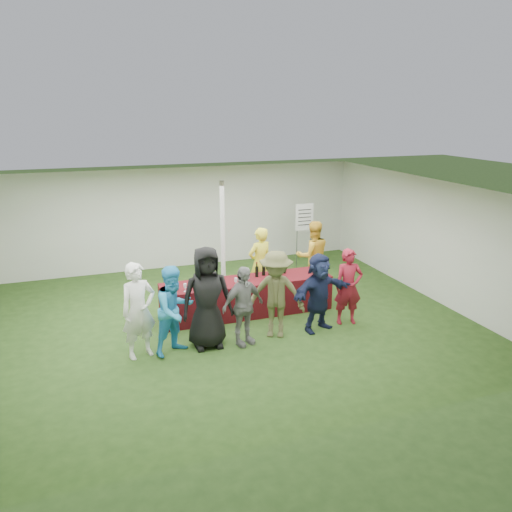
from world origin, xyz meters
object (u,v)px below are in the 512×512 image
object	(u,v)px
serving_table	(247,297)
customer_1	(175,310)
dump_bucket	(318,271)
customer_4	(276,294)
customer_2	(207,298)
customer_6	(348,287)
staff_pourer	(260,264)
wine_list_sign	(304,222)
customer_0	(139,311)
customer_5	(319,292)
customer_3	(243,306)
staff_back	(313,256)

from	to	relation	value
serving_table	customer_1	world-z (taller)	customer_1
dump_bucket	customer_4	bearing A→B (deg)	-143.78
customer_2	customer_6	bearing A→B (deg)	2.28
staff_pourer	wine_list_sign	bearing A→B (deg)	-154.37
serving_table	customer_2	distance (m)	1.76
dump_bucket	customer_0	world-z (taller)	customer_0
dump_bucket	staff_pourer	distance (m)	1.36
serving_table	dump_bucket	world-z (taller)	dump_bucket
wine_list_sign	staff_pourer	size ratio (longest dim) A/B	1.08
customer_0	customer_5	xyz separation A→B (m)	(3.41, -0.04, -0.08)
customer_5	customer_3	bearing A→B (deg)	167.19
staff_back	customer_0	size ratio (longest dim) A/B	0.98
dump_bucket	customer_2	bearing A→B (deg)	-159.99
wine_list_sign	customer_6	xyz separation A→B (m)	(-0.60, -3.45, -0.54)
staff_back	customer_6	xyz separation A→B (m)	(-0.16, -1.99, -0.07)
wine_list_sign	customer_6	size ratio (longest dim) A/B	1.16
customer_1	customer_5	xyz separation A→B (m)	(2.80, 0.02, -0.03)
dump_bucket	customer_3	world-z (taller)	customer_3
staff_pourer	customer_0	xyz separation A→B (m)	(-2.90, -1.90, 0.02)
customer_2	dump_bucket	bearing A→B (deg)	21.06
staff_back	customer_6	size ratio (longest dim) A/B	1.09
wine_list_sign	customer_4	bearing A→B (deg)	-121.79
staff_pourer	staff_back	xyz separation A→B (m)	(1.38, 0.14, 0.01)
staff_pourer	customer_2	xyz separation A→B (m)	(-1.70, -1.91, 0.11)
dump_bucket	customer_5	bearing A→B (deg)	-115.40
wine_list_sign	customer_3	world-z (taller)	wine_list_sign
customer_3	customer_0	bearing A→B (deg)	157.14
staff_pourer	customer_5	xyz separation A→B (m)	(0.51, -1.95, -0.06)
customer_3	customer_5	distance (m)	1.58
customer_2	customer_5	xyz separation A→B (m)	(2.21, -0.04, -0.16)
dump_bucket	staff_pourer	bearing A→B (deg)	136.72
customer_4	customer_5	bearing A→B (deg)	26.83
customer_1	staff_back	bearing A→B (deg)	2.65
customer_0	customer_2	bearing A→B (deg)	-18.08
customer_2	serving_table	bearing A→B (deg)	47.19
dump_bucket	customer_0	size ratio (longest dim) A/B	0.15
staff_pourer	customer_5	size ratio (longest dim) A/B	1.07
staff_pourer	customer_6	distance (m)	2.21
customer_3	customer_2	bearing A→B (deg)	148.92
customer_0	customer_6	xyz separation A→B (m)	(4.11, 0.05, -0.08)
staff_back	customer_3	xyz separation A→B (m)	(-2.44, -2.20, -0.09)
customer_0	customer_3	xyz separation A→B (m)	(1.83, -0.16, -0.11)
wine_list_sign	customer_4	xyz separation A→B (m)	(-2.19, -3.54, -0.47)
staff_pourer	staff_back	world-z (taller)	staff_back
customer_6	customer_4	bearing A→B (deg)	-166.15
dump_bucket	wine_list_sign	distance (m)	2.71
customer_4	staff_pourer	bearing A→B (deg)	106.52
staff_back	dump_bucket	bearing A→B (deg)	76.31
customer_5	customer_6	xyz separation A→B (m)	(0.70, 0.10, -0.00)
dump_bucket	staff_back	world-z (taller)	staff_back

